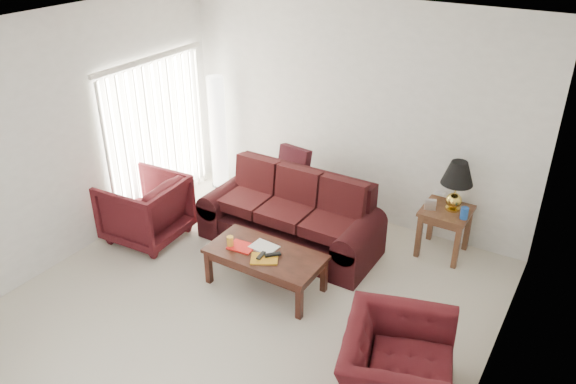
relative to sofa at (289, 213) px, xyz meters
The scene contains 19 objects.
floor 1.40m from the sofa, 79.03° to the right, with size 5.00×5.00×0.00m, color silver.
blinds 2.25m from the sofa, behind, with size 0.10×2.00×2.16m, color silver.
sofa is the anchor object (origin of this frame).
throw_pillow 0.94m from the sofa, 117.24° to the left, with size 0.47×0.13×0.47m, color black.
end_table 1.96m from the sofa, 25.84° to the left, with size 0.58×0.58×0.63m, color #502B1B, non-canonical shape.
table_lamp 2.08m from the sofa, 26.01° to the left, with size 0.39×0.39×0.65m, color gold, non-canonical shape.
clock 1.76m from the sofa, 25.24° to the left, with size 0.14×0.05×0.14m, color silver.
blue_canister 2.14m from the sofa, 20.23° to the left, with size 0.09×0.09×0.15m, color navy.
picture_frame 1.93m from the sofa, 34.49° to the left, with size 0.12×0.02×0.15m, color silver.
floor_lamp 2.06m from the sofa, 153.55° to the left, with size 0.29×0.29×1.78m, color white, non-canonical shape.
armchair_left 1.90m from the sofa, 154.10° to the right, with size 0.93×0.95×0.87m, color #3F0E12.
armchair_right 2.71m from the sofa, 38.07° to the right, with size 1.11×0.97×0.72m, color #3F0E13.
coffee_table 0.96m from the sofa, 75.95° to the right, with size 1.34×0.67×0.47m, color black, non-canonical shape.
magazine_red 0.96m from the sofa, 93.83° to the right, with size 0.29×0.22×0.02m, color red.
magazine_white 0.85m from the sofa, 79.07° to the right, with size 0.30×0.23×0.02m, color white.
magazine_orange 1.06m from the sofa, 74.00° to the right, with size 0.30×0.23×0.02m, color #B97B15.
remote_a 1.04m from the sofa, 76.65° to the right, with size 0.05×0.16×0.02m, color black.
remote_b 0.99m from the sofa, 69.70° to the right, with size 0.05×0.18×0.02m, color black.
yellow_glass 1.03m from the sofa, 100.42° to the right, with size 0.08×0.08×0.13m, color gold.
Camera 1 is at (2.96, -4.00, 4.05)m, focal length 35.00 mm.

